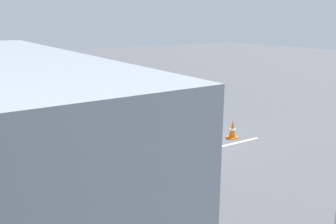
{
  "coord_description": "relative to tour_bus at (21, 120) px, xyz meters",
  "views": [
    {
      "loc": [
        -9.74,
        6.29,
        3.95
      ],
      "look_at": [
        -0.65,
        0.42,
        1.1
      ],
      "focal_mm": 37.01,
      "sensor_mm": 36.0,
      "label": 1
    }
  ],
  "objects": [
    {
      "name": "spectator_far_left",
      "position": [
        -1.97,
        -3.1,
        -0.59
      ],
      "size": [
        0.57,
        0.32,
        1.76
      ],
      "color": "black",
      "rests_on": "ground_plane"
    },
    {
      "name": "spectator_left",
      "position": [
        -0.84,
        -2.99,
        -0.67
      ],
      "size": [
        0.57,
        0.38,
        1.65
      ],
      "color": "#473823",
      "rests_on": "ground_plane"
    },
    {
      "name": "stunt_motorcycle",
      "position": [
        2.03,
        -6.86,
        -0.67
      ],
      "size": [
        1.86,
        1.22,
        1.59
      ],
      "color": "black",
      "rests_on": "ground_plane"
    },
    {
      "name": "parked_motorcycle_silver",
      "position": [
        -0.65,
        -1.99,
        -1.16
      ],
      "size": [
        2.05,
        0.6,
        0.99
      ],
      "color": "black",
      "rests_on": "ground_plane"
    },
    {
      "name": "tour_bus",
      "position": [
        0.0,
        0.0,
        0.0
      ],
      "size": [
        11.43,
        2.71,
        3.25
      ],
      "color": "#8C939E",
      "rests_on": "ground_plane"
    },
    {
      "name": "bay_line_a",
      "position": [
        -0.68,
        -5.29,
        -1.64
      ],
      "size": [
        0.2,
        4.34,
        0.01
      ],
      "color": "white",
      "rests_on": "ground_plane"
    },
    {
      "name": "bay_line_b",
      "position": [
        1.99,
        -5.29,
        -1.64
      ],
      "size": [
        0.19,
        4.11,
        0.01
      ],
      "color": "white",
      "rests_on": "ground_plane"
    },
    {
      "name": "ground_plane",
      "position": [
        1.1,
        -4.93,
        -1.65
      ],
      "size": [
        80.0,
        80.0,
        0.0
      ],
      "primitive_type": "plane",
      "color": "#4C4C51"
    },
    {
      "name": "traffic_cone",
      "position": [
        -0.24,
        -6.74,
        -1.34
      ],
      "size": [
        0.34,
        0.34,
        0.63
      ],
      "color": "orange",
      "rests_on": "ground_plane"
    },
    {
      "name": "spectator_centre",
      "position": [
        0.24,
        -2.74,
        -0.56
      ],
      "size": [
        0.57,
        0.38,
        1.82
      ],
      "color": "black",
      "rests_on": "ground_plane"
    },
    {
      "name": "bay_line_c",
      "position": [
        4.65,
        -5.29,
        -1.64
      ],
      "size": [
        0.18,
        3.72,
        0.01
      ],
      "color": "white",
      "rests_on": "ground_plane"
    },
    {
      "name": "spectator_right",
      "position": [
        1.0,
        -2.99,
        -0.62
      ],
      "size": [
        0.57,
        0.33,
        1.72
      ],
      "color": "black",
      "rests_on": "ground_plane"
    }
  ]
}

